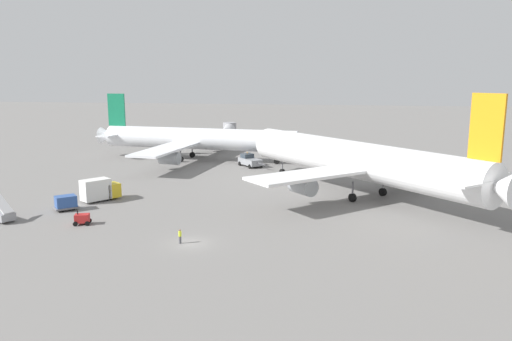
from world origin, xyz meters
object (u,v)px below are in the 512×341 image
gse_stair_truck_yellow (0,213)px  jet_bridge (229,131)px  gse_catering_truck_tall (100,190)px  ground_crew_ramp_agent_by_cones (180,236)px  pushback_tug (250,161)px  gse_container_dolly_flat (66,202)px  airliner_at_gate_left (197,139)px  gse_gpu_cart_small (82,219)px  airliner_being_pushed (355,160)px

gse_stair_truck_yellow → jet_bridge: size_ratio=0.30×
gse_catering_truck_tall → gse_stair_truck_yellow: gse_stair_truck_yellow is taller
ground_crew_ramp_agent_by_cones → pushback_tug: bearing=92.0°
gse_container_dolly_flat → ground_crew_ramp_agent_by_cones: (21.07, -10.93, -0.29)m
pushback_tug → gse_catering_truck_tall: size_ratio=1.28×
jet_bridge → airliner_at_gate_left: bearing=-93.3°
gse_gpu_cart_small → gse_container_dolly_flat: size_ratio=0.65×
airliner_being_pushed → gse_gpu_cart_small: bearing=-146.6°
airliner_being_pushed → gse_catering_truck_tall: size_ratio=7.03×
airliner_at_gate_left → gse_gpu_cart_small: airliner_at_gate_left is taller
gse_gpu_cart_small → airliner_at_gate_left: bearing=90.3°
airliner_being_pushed → jet_bridge: size_ratio=2.63×
gse_catering_truck_tall → gse_stair_truck_yellow: 14.91m
gse_container_dolly_flat → jet_bridge: size_ratio=0.23×
ground_crew_ramp_agent_by_cones → jet_bridge: (-13.92, 82.14, 3.42)m
pushback_tug → airliner_at_gate_left: bearing=157.2°
pushback_tug → gse_container_dolly_flat: (-19.26, -40.12, -0.07)m
airliner_at_gate_left → airliner_being_pushed: 45.65m
pushback_tug → gse_gpu_cart_small: 48.07m
airliner_at_gate_left → gse_catering_truck_tall: bearing=-95.2°
gse_stair_truck_yellow → ground_crew_ramp_agent_by_cones: gse_stair_truck_yellow is taller
ground_crew_ramp_agent_by_cones → airliner_being_pushed: bearing=54.3°
airliner_being_pushed → ground_crew_ramp_agent_by_cones: size_ratio=25.28×
gse_gpu_cart_small → jet_bridge: 77.38m
gse_stair_truck_yellow → gse_catering_truck_tall: bearing=58.4°
airliner_being_pushed → pushback_tug: 32.11m
airliner_being_pushed → jet_bridge: 63.92m
airliner_at_gate_left → gse_container_dolly_flat: airliner_at_gate_left is taller
pushback_tug → gse_container_dolly_flat: pushback_tug is taller
gse_catering_truck_tall → pushback_tug: bearing=63.2°
airliner_at_gate_left → jet_bridge: 25.45m
pushback_tug → jet_bridge: size_ratio=0.48×
pushback_tug → gse_catering_truck_tall: 38.05m
jet_bridge → airliner_being_pushed: bearing=-57.8°
airliner_being_pushed → gse_container_dolly_flat: (-41.23, -17.15, -4.61)m
airliner_being_pushed → gse_gpu_cart_small: (-35.24, -23.23, -4.99)m
gse_gpu_cart_small → pushback_tug: bearing=74.0°
airliner_being_pushed → gse_catering_truck_tall: 40.82m
airliner_being_pushed → gse_stair_truck_yellow: 52.77m
gse_container_dolly_flat → ground_crew_ramp_agent_by_cones: gse_container_dolly_flat is taller
pushback_tug → ground_crew_ramp_agent_by_cones: bearing=-88.0°
airliner_being_pushed → pushback_tug: airliner_being_pushed is taller
gse_stair_truck_yellow → jet_bridge: bearing=80.6°
jet_bridge → gse_catering_truck_tall: bearing=-94.4°
jet_bridge → pushback_tug: bearing=-68.7°
airliner_being_pushed → airliner_at_gate_left: bearing=141.1°
airliner_at_gate_left → pushback_tug: bearing=-22.8°
pushback_tug → gse_gpu_cart_small: (-13.28, -46.20, -0.45)m
airliner_at_gate_left → airliner_being_pushed: bearing=-38.9°
gse_stair_truck_yellow → gse_container_dolly_flat: size_ratio=1.29×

